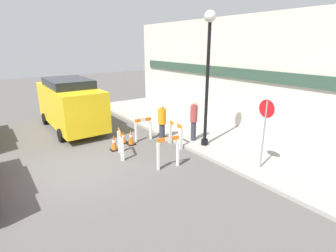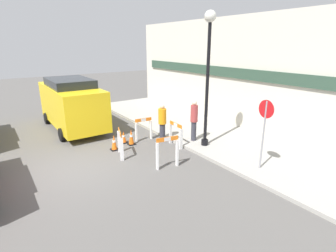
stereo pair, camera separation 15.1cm
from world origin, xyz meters
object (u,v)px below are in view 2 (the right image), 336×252
Objects in this scene: person_pedestrian at (194,119)px; work_van at (72,102)px; streetlamp_post at (208,63)px; person_worker at (162,122)px; stop_sign at (265,124)px.

work_van is (-5.21, -3.69, 0.28)m from person_pedestrian.
streetlamp_post reaches higher than person_worker.
work_van reaches higher than person_pedestrian.
person_worker is at bearing 11.32° from person_pedestrian.
stop_sign is at bearing 1.88° from streetlamp_post.
work_van is at bearing 29.86° from stop_sign.
streetlamp_post is 2.21× the size of stop_sign.
stop_sign reaches higher than person_pedestrian.
work_van is (-4.20, -2.72, 0.48)m from person_worker.
stop_sign is at bearing 149.32° from person_pedestrian.
person_worker is 0.95× the size of person_pedestrian.
stop_sign is at bearing 56.11° from person_worker.
stop_sign is 3.42m from person_pedestrian.
person_pedestrian is 0.33× the size of work_van.
person_worker is at bearing 19.90° from stop_sign.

